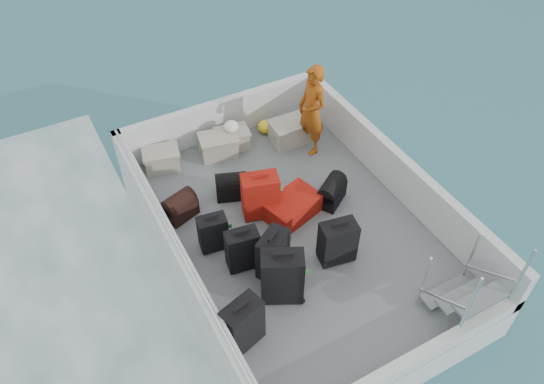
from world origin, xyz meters
The scene contains 22 objects.
ground centered at (0.00, 0.00, 0.00)m, with size 160.00×160.00×0.00m, color navy.
ferry_hull centered at (0.00, 0.00, 0.30)m, with size 3.60×5.00×0.60m, color silver.
deck centered at (0.00, 0.00, 0.61)m, with size 3.30×4.70×0.02m, color slate.
deck_fittings centered at (0.35, -0.32, 0.99)m, with size 3.60×5.00×0.90m.
suitcase_0 centered at (-1.43, -1.25, 0.98)m, with size 0.47×0.27×0.72m, color black.
suitcase_1 centered at (-0.93, -0.24, 0.94)m, with size 0.43×0.24×0.64m, color black.
suitcase_2 centered at (-1.14, 0.24, 0.90)m, with size 0.39×0.23×0.56m, color black.
suitcase_3 centered at (-0.72, -0.90, 1.01)m, with size 0.52×0.30×0.79m, color black.
suitcase_4 centered at (-0.63, -0.50, 0.96)m, with size 0.46×0.27×0.67m, color black.
suitcase_5 centered at (-0.29, 0.50, 0.98)m, with size 0.52×0.31×0.71m, color #A3140C.
suitcase_6 centered at (0.22, -0.72, 0.95)m, with size 0.47×0.28×0.65m, color black.
suitcase_8 centered at (0.11, 0.26, 0.77)m, with size 0.52×0.78×0.31m, color #A3140C.
duffel_0 centered at (-1.32, 1.01, 0.78)m, with size 0.45×0.30×0.32m, color black, non-canonical shape.
duffel_1 centered at (-0.49, 1.03, 0.78)m, with size 0.46×0.30×0.32m, color black, non-canonical shape.
duffel_2 centered at (0.75, 0.22, 0.78)m, with size 0.49×0.30×0.32m, color black, non-canonical shape.
crate_0 centered at (-1.19, 2.12, 0.78)m, with size 0.53×0.36×0.32m, color #A9A593.
crate_1 centered at (-0.27, 1.98, 0.79)m, with size 0.57×0.39×0.35m, color #A9A593.
crate_2 centered at (0.00, 2.05, 0.78)m, with size 0.52×0.36×0.31m, color #A9A593.
crate_3 centered at (0.92, 1.73, 0.81)m, with size 0.62×0.42×0.37m, color #A9A593.
yellow_bag centered at (0.68, 2.15, 0.73)m, with size 0.28×0.26×0.22m, color yellow.
white_bag centered at (0.00, 2.05, 1.02)m, with size 0.24×0.24×0.18m, color white.
passenger centered at (1.11, 1.41, 1.39)m, with size 0.57×0.37×1.54m, color orange.
Camera 1 is at (-2.66, -4.23, 6.30)m, focal length 35.00 mm.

